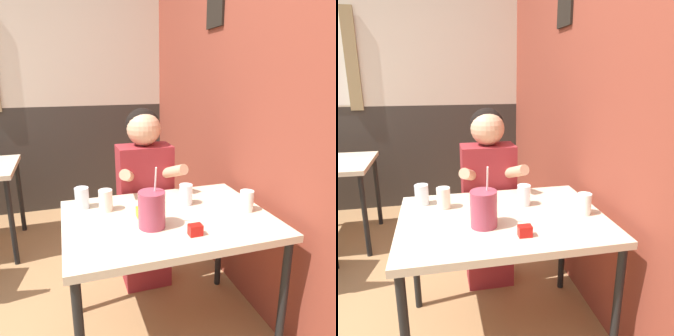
% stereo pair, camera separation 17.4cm
% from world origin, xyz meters
% --- Properties ---
extents(brick_wall_right, '(0.08, 4.45, 2.70)m').
position_xyz_m(brick_wall_right, '(1.39, 1.22, 1.35)').
color(brick_wall_right, brown).
rests_on(brick_wall_right, ground_plane).
extents(back_wall, '(5.73, 0.09, 2.70)m').
position_xyz_m(back_wall, '(-0.01, 2.48, 1.36)').
color(back_wall, beige).
rests_on(back_wall, ground_plane).
extents(main_table, '(1.02, 0.76, 0.72)m').
position_xyz_m(main_table, '(0.78, 0.36, 0.65)').
color(main_table, beige).
rests_on(main_table, ground_plane).
extents(person_seated, '(0.42, 0.41, 1.21)m').
position_xyz_m(person_seated, '(0.79, 0.88, 0.65)').
color(person_seated, maroon).
rests_on(person_seated, ground_plane).
extents(cocktail_pitcher, '(0.13, 0.13, 0.29)m').
position_xyz_m(cocktail_pitcher, '(0.68, 0.27, 0.81)').
color(cocktail_pitcher, '#99384C').
rests_on(cocktail_pitcher, main_table).
extents(glass_near_pitcher, '(0.07, 0.07, 0.11)m').
position_xyz_m(glass_near_pitcher, '(0.93, 0.49, 0.78)').
color(glass_near_pitcher, silver).
rests_on(glass_near_pitcher, main_table).
extents(glass_center, '(0.07, 0.07, 0.11)m').
position_xyz_m(glass_center, '(1.20, 0.30, 0.78)').
color(glass_center, silver).
rests_on(glass_center, main_table).
extents(glass_far_side, '(0.07, 0.07, 0.11)m').
position_xyz_m(glass_far_side, '(0.50, 0.53, 0.78)').
color(glass_far_side, silver).
rests_on(glass_far_side, main_table).
extents(glass_by_brick, '(0.07, 0.07, 0.11)m').
position_xyz_m(glass_by_brick, '(0.38, 0.61, 0.78)').
color(glass_by_brick, silver).
rests_on(glass_by_brick, main_table).
extents(condiment_ketchup, '(0.06, 0.04, 0.05)m').
position_xyz_m(condiment_ketchup, '(0.84, 0.13, 0.75)').
color(condiment_ketchup, '#B7140F').
rests_on(condiment_ketchup, main_table).
extents(condiment_mustard, '(0.06, 0.04, 0.05)m').
position_xyz_m(condiment_mustard, '(0.66, 0.40, 0.75)').
color(condiment_mustard, yellow).
rests_on(condiment_mustard, main_table).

